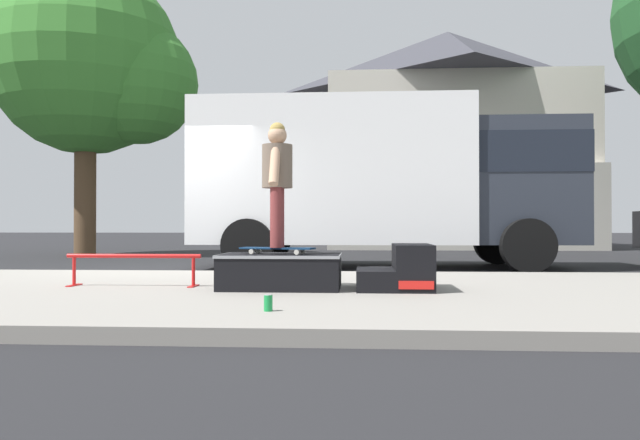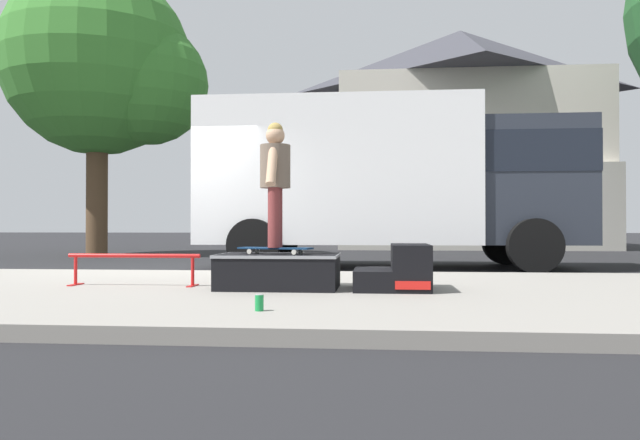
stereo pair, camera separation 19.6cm
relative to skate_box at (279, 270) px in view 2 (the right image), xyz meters
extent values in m
plane|color=black|center=(-2.28, 3.01, -0.31)|extent=(140.00, 140.00, 0.00)
cube|color=gray|center=(-2.28, 0.01, -0.25)|extent=(50.00, 5.00, 0.12)
cube|color=black|center=(0.00, 0.00, -0.01)|extent=(1.22, 0.82, 0.36)
cube|color=gray|center=(0.00, 0.00, 0.15)|extent=(1.24, 0.84, 0.03)
cube|color=black|center=(0.97, 0.00, -0.09)|extent=(0.38, 0.84, 0.21)
cube|color=black|center=(1.35, 0.00, 0.04)|extent=(0.38, 0.84, 0.46)
cube|color=red|center=(1.35, -0.43, -0.11)|extent=(0.34, 0.01, 0.08)
cylinder|color=red|center=(-1.62, 0.14, 0.13)|extent=(1.47, 0.04, 0.04)
cylinder|color=red|center=(-2.28, 0.14, -0.03)|extent=(0.04, 0.04, 0.33)
cube|color=red|center=(-2.28, 0.14, -0.19)|extent=(0.06, 0.28, 0.01)
cylinder|color=red|center=(-0.97, 0.14, -0.03)|extent=(0.04, 0.04, 0.33)
cube|color=red|center=(-0.97, 0.14, -0.19)|extent=(0.06, 0.28, 0.01)
cube|color=navy|center=(-0.04, -0.01, 0.23)|extent=(0.81, 0.38, 0.02)
cylinder|color=silver|center=(0.22, 0.02, 0.19)|extent=(0.06, 0.04, 0.05)
cylinder|color=silver|center=(0.18, -0.16, 0.19)|extent=(0.06, 0.04, 0.05)
cylinder|color=silver|center=(-0.26, 0.14, 0.19)|extent=(0.06, 0.04, 0.05)
cylinder|color=silver|center=(-0.30, -0.04, 0.19)|extent=(0.06, 0.04, 0.05)
cylinder|color=brown|center=(-0.04, 0.07, 0.54)|extent=(0.13, 0.13, 0.62)
cylinder|color=brown|center=(-0.04, -0.09, 0.54)|extent=(0.13, 0.13, 0.62)
cylinder|color=#726051|center=(-0.04, -0.01, 1.08)|extent=(0.32, 0.32, 0.45)
cylinder|color=tan|center=(-0.04, 0.19, 1.06)|extent=(0.10, 0.27, 0.43)
cylinder|color=tan|center=(-0.04, -0.21, 1.06)|extent=(0.10, 0.27, 0.43)
sphere|color=tan|center=(-0.04, -0.01, 1.40)|extent=(0.20, 0.20, 0.20)
sphere|color=tan|center=(-0.04, -0.01, 1.45)|extent=(0.16, 0.16, 0.16)
cylinder|color=#198C3F|center=(0.12, -1.71, -0.13)|extent=(0.07, 0.07, 0.12)
cylinder|color=silver|center=(0.12, -1.71, -0.07)|extent=(0.06, 0.06, 0.00)
cube|color=white|center=(0.30, 5.21, 1.44)|extent=(5.00, 2.35, 2.60)
cube|color=#282D38|center=(3.75, 5.21, 1.24)|extent=(1.90, 2.16, 2.20)
cube|color=black|center=(3.75, 5.21, 1.72)|extent=(1.92, 2.19, 0.70)
cylinder|color=black|center=(3.60, 6.38, 0.14)|extent=(0.90, 0.28, 0.90)
cylinder|color=black|center=(3.60, 4.03, 0.14)|extent=(0.90, 0.28, 0.90)
cylinder|color=black|center=(-1.10, 6.38, 0.14)|extent=(0.90, 0.28, 0.90)
cylinder|color=black|center=(-1.10, 4.03, 0.14)|extent=(0.90, 0.28, 0.90)
cylinder|color=brown|center=(-6.50, 9.54, 1.48)|extent=(0.56, 0.56, 3.58)
sphere|color=#387A2D|center=(-6.50, 9.54, 4.90)|extent=(5.01, 5.01, 5.01)
sphere|color=#387A2D|center=(-5.13, 9.54, 4.27)|extent=(3.26, 3.26, 3.26)
cube|color=beige|center=(4.24, 17.81, 2.69)|extent=(9.00, 7.50, 6.00)
cube|color=#B2ADA3|center=(4.24, 13.81, 1.09)|extent=(9.00, 0.50, 2.80)
pyramid|color=#38383F|center=(4.24, 17.81, 6.89)|extent=(9.54, 7.95, 2.40)
camera|label=1|loc=(0.82, -6.31, 0.45)|focal=34.38mm
camera|label=2|loc=(1.01, -6.29, 0.45)|focal=34.38mm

